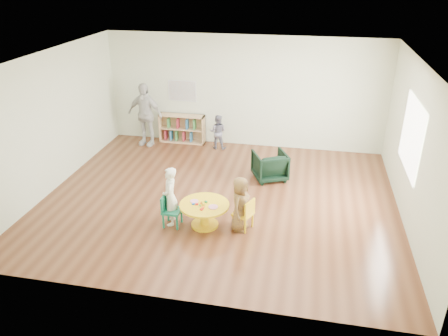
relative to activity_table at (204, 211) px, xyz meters
name	(u,v)px	position (x,y,z in m)	size (l,w,h in m)	color
room	(220,109)	(0.06, 1.04, 1.58)	(7.10, 7.00, 2.80)	#58301B
activity_table	(204,211)	(0.00, 0.00, 0.00)	(0.89, 0.89, 0.49)	yellow
kid_chair_left	(170,209)	(-0.62, -0.10, 0.01)	(0.33, 0.33, 0.60)	#167958
kid_chair_right	(245,213)	(0.73, 0.05, 0.01)	(0.41, 0.41, 0.59)	yellow
bookshelf	(182,129)	(-1.56, 3.90, 0.06)	(1.20, 0.30, 0.75)	tan
alphabet_poster	(182,91)	(-1.55, 4.02, 1.04)	(0.74, 0.01, 0.54)	white
armchair	(270,166)	(0.95, 2.14, 0.01)	(0.67, 0.69, 0.63)	black
child_left	(170,196)	(-0.62, -0.03, 0.24)	(0.40, 0.26, 1.10)	white
child_right	(240,204)	(0.64, 0.02, 0.20)	(0.50, 0.32, 1.01)	orange
toddler	(218,132)	(-0.54, 3.63, 0.14)	(0.43, 0.34, 0.89)	#18183D
adult_caretaker	(145,114)	(-2.42, 3.54, 0.51)	(0.96, 0.40, 1.63)	silver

